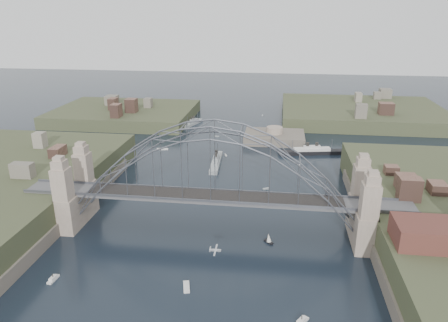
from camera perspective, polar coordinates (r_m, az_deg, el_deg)
ground at (r=95.08m, az=-1.45°, el=-9.35°), size 500.00×500.00×0.00m
bridge at (r=89.73m, az=-1.52°, el=-2.46°), size 84.00×13.80×24.60m
headland_nw at (r=195.16m, az=-13.20°, el=5.68°), size 60.00×45.00×9.00m
headland_ne at (r=200.69m, az=18.00°, el=5.69°), size 70.00×55.00×9.50m
fort_island at (r=158.98m, az=6.79°, el=2.58°), size 22.00×16.00×9.40m
naval_cruiser_near at (r=133.67m, az=-1.08°, el=-0.07°), size 3.66×19.18×5.72m
naval_cruiser_far at (r=180.88m, az=-4.23°, el=5.14°), size 6.14×14.30×4.85m
ocean_liner at (r=146.18m, az=11.77°, el=1.24°), size 22.61×7.28×5.51m
aeroplane at (r=72.30m, az=-1.32°, el=-11.92°), size 1.92×3.66×0.53m
small_boat_a at (r=110.62m, az=-7.82°, el=-5.06°), size 2.76×2.08×0.45m
small_boat_b at (r=115.96m, az=5.72°, el=-3.76°), size 1.96×1.54×0.45m
small_boat_c at (r=77.92m, az=-5.10°, el=-16.60°), size 1.82×3.37×0.45m
small_boat_d at (r=135.23m, az=10.19°, el=-0.49°), size 1.26×2.05×0.45m
small_boat_e at (r=149.47m, az=-8.32°, el=1.59°), size 4.09×1.90×0.45m
small_boat_f at (r=141.81m, az=0.22°, el=0.79°), size 1.12×1.79×0.45m
small_boat_g at (r=71.63m, az=10.44°, el=-20.55°), size 2.46×3.01×1.43m
small_boat_h at (r=162.92m, az=-0.96°, el=3.33°), size 1.78×0.83×0.45m
small_boat_i at (r=111.65m, az=17.29°, el=-5.58°), size 2.48×1.34×0.45m
small_boat_j at (r=85.17m, az=-22.09°, el=-14.55°), size 1.14×2.83×1.43m
small_boat_k at (r=197.01m, az=5.22°, el=6.15°), size 0.66×1.81×0.45m
small_boat_l at (r=135.18m, az=-15.50°, el=-0.93°), size 1.70×2.68×0.45m
small_boat_m at (r=90.53m, az=6.06°, el=-10.42°), size 2.09×2.11×2.38m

